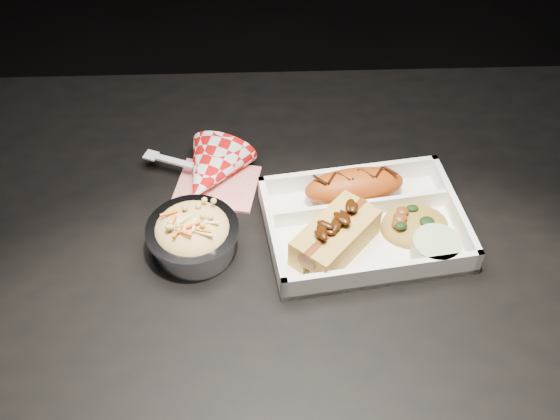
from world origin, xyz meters
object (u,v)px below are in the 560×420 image
object	(u,v)px
foil_coleslaw_cup	(193,234)
napkin_fork	(210,173)
food_tray	(364,227)
fried_pastry	(354,186)
dining_table	(318,300)
hotdog	(336,235)

from	to	relation	value
foil_coleslaw_cup	napkin_fork	bearing A→B (deg)	82.86
food_tray	fried_pastry	distance (m)	0.06
dining_table	foil_coleslaw_cup	world-z (taller)	foil_coleslaw_cup
foil_coleslaw_cup	hotdog	bearing A→B (deg)	-3.32
dining_table	foil_coleslaw_cup	size ratio (longest dim) A/B	10.30
napkin_fork	hotdog	bearing A→B (deg)	-17.70
dining_table	napkin_fork	xyz separation A→B (m)	(-0.15, 0.14, 0.11)
dining_table	fried_pastry	bearing A→B (deg)	62.44
dining_table	hotdog	size ratio (longest dim) A/B	9.48
fried_pastry	food_tray	bearing A→B (deg)	-81.93
hotdog	foil_coleslaw_cup	size ratio (longest dim) A/B	1.09
foil_coleslaw_cup	napkin_fork	world-z (taller)	same
dining_table	fried_pastry	distance (m)	0.16
food_tray	foil_coleslaw_cup	world-z (taller)	foil_coleslaw_cup
dining_table	foil_coleslaw_cup	bearing A→B (deg)	173.08
hotdog	napkin_fork	bearing A→B (deg)	91.67
food_tray	foil_coleslaw_cup	distance (m)	0.22
hotdog	napkin_fork	world-z (taller)	napkin_fork
fried_pastry	hotdog	bearing A→B (deg)	-110.69
dining_table	food_tray	xyz separation A→B (m)	(0.06, 0.04, 0.10)
fried_pastry	hotdog	size ratio (longest dim) A/B	1.07
fried_pastry	dining_table	bearing A→B (deg)	-117.56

